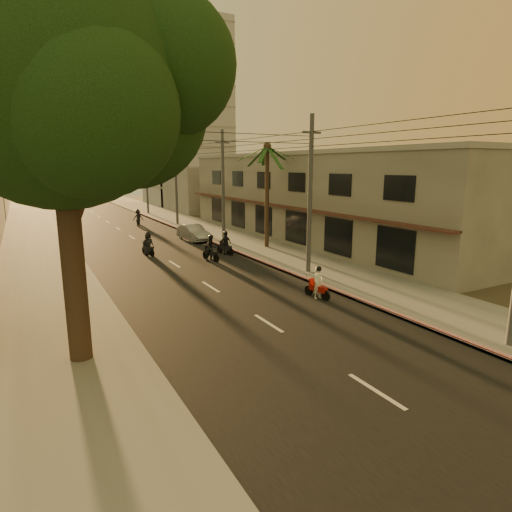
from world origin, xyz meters
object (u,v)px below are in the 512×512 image
object	(u,v)px
scooter_red	(318,284)
scooter_mid_b	(226,244)
broadleaf_tree	(71,86)
palm_tree	(267,153)
scooter_mid_a	(211,249)
scooter_far_a	(148,245)
parked_car	(193,233)
scooter_far_b	(138,218)

from	to	relation	value
scooter_red	scooter_mid_b	world-z (taller)	scooter_mid_b
broadleaf_tree	scooter_red	world-z (taller)	broadleaf_tree
palm_tree	scooter_mid_a	distance (m)	8.69
scooter_mid_a	scooter_far_a	size ratio (longest dim) A/B	1.03
scooter_far_a	parked_car	distance (m)	6.59
scooter_red	scooter_mid_a	bearing A→B (deg)	87.90
palm_tree	scooter_mid_b	distance (m)	7.47
scooter_mid_b	scooter_far_a	size ratio (longest dim) A/B	0.98
broadleaf_tree	scooter_red	xyz separation A→B (m)	(10.36, 1.62, -7.77)
palm_tree	scooter_mid_b	world-z (taller)	palm_tree
broadleaf_tree	scooter_mid_b	distance (m)	18.62
broadleaf_tree	scooter_mid_a	bearing A→B (deg)	52.04
scooter_mid_a	scooter_far_b	distance (m)	19.50
palm_tree	scooter_red	size ratio (longest dim) A/B	5.09
palm_tree	scooter_mid_b	bearing A→B (deg)	-168.46
scooter_mid_a	parked_car	bearing A→B (deg)	65.78
scooter_mid_a	scooter_red	bearing A→B (deg)	-94.87
scooter_far_b	parked_car	xyz separation A→B (m)	(1.87, -11.47, -0.14)
scooter_far_a	palm_tree	bearing A→B (deg)	-21.15
scooter_red	scooter_mid_a	distance (m)	10.12
scooter_far_a	parked_car	size ratio (longest dim) A/B	0.42
scooter_far_b	scooter_far_a	bearing A→B (deg)	-80.32
palm_tree	broadleaf_tree	bearing A→B (deg)	-136.52
parked_car	scooter_far_a	bearing A→B (deg)	-143.35
scooter_mid_a	parked_car	xyz separation A→B (m)	(1.73, 8.03, -0.14)
scooter_far_b	parked_car	size ratio (longest dim) A/B	0.42
scooter_far_a	parked_car	xyz separation A→B (m)	(4.96, 4.34, -0.11)
palm_tree	scooter_far_b	distance (m)	19.27
broadleaf_tree	scooter_red	distance (m)	13.05
parked_car	scooter_mid_a	bearing A→B (deg)	-106.72
scooter_mid_a	scooter_far_b	size ratio (longest dim) A/B	1.01
scooter_red	scooter_mid_a	size ratio (longest dim) A/B	0.90
parked_car	scooter_mid_b	bearing A→B (deg)	-94.84
palm_tree	scooter_far_a	world-z (taller)	palm_tree
scooter_red	parked_car	world-z (taller)	scooter_red
scooter_far_a	scooter_far_b	size ratio (longest dim) A/B	0.99
scooter_red	scooter_far_a	world-z (taller)	scooter_far_a
palm_tree	parked_car	bearing A→B (deg)	122.95
scooter_red	scooter_far_b	xyz separation A→B (m)	(-1.40, 29.54, 0.11)
scooter_mid_b	scooter_far_b	bearing A→B (deg)	80.54
palm_tree	scooter_far_a	bearing A→B (deg)	170.28
parked_car	scooter_far_b	bearing A→B (deg)	94.71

